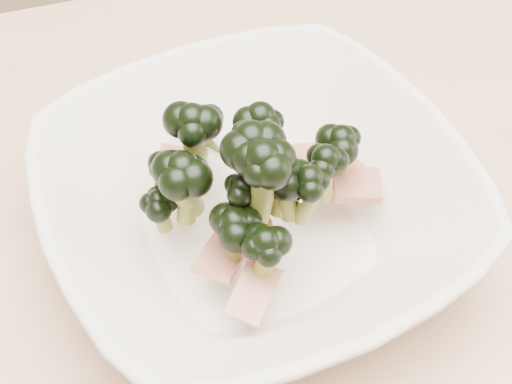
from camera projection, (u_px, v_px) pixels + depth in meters
dining_table at (322, 328)px, 0.61m from camera, size 1.20×0.80×0.75m
broccoli_dish at (255, 199)px, 0.52m from camera, size 0.35×0.35×0.14m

